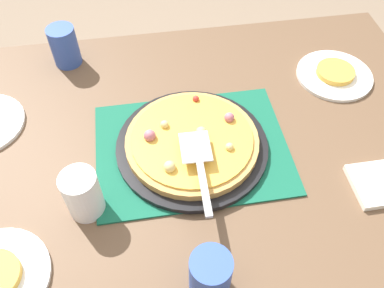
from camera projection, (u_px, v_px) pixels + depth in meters
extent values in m
plane|color=#84705B|center=(192.00, 265.00, 1.61)|extent=(8.00, 8.00, 0.00)
cube|color=brown|center=(192.00, 153.00, 1.03)|extent=(1.40, 1.00, 0.03)
cube|color=brown|center=(8.00, 144.00, 1.54)|extent=(0.07, 0.07, 0.72)
cube|color=brown|center=(328.00, 105.00, 1.66)|extent=(0.07, 0.07, 0.72)
cube|color=#145B42|center=(192.00, 148.00, 1.02)|extent=(0.48, 0.36, 0.01)
cylinder|color=black|center=(192.00, 146.00, 1.01)|extent=(0.38, 0.38, 0.01)
cylinder|color=tan|center=(192.00, 141.00, 1.00)|extent=(0.33, 0.33, 0.02)
cylinder|color=gold|center=(192.00, 138.00, 0.99)|extent=(0.30, 0.30, 0.01)
sphere|color=#E5CC7F|center=(229.00, 147.00, 0.96)|extent=(0.02, 0.02, 0.02)
sphere|color=#E5CC7F|center=(201.00, 132.00, 0.99)|extent=(0.03, 0.03, 0.03)
sphere|color=#E5CC7F|center=(170.00, 167.00, 0.92)|extent=(0.03, 0.03, 0.03)
sphere|color=#E5CC7F|center=(164.00, 125.00, 1.01)|extent=(0.02, 0.02, 0.02)
sphere|color=#B76675|center=(150.00, 136.00, 0.98)|extent=(0.03, 0.03, 0.03)
sphere|color=red|center=(196.00, 99.00, 1.06)|extent=(0.02, 0.02, 0.02)
sphere|color=#B76675|center=(229.00, 117.00, 1.02)|extent=(0.03, 0.03, 0.03)
cylinder|color=white|center=(334.00, 75.00, 1.19)|extent=(0.22, 0.22, 0.01)
cylinder|color=gold|center=(335.00, 72.00, 1.18)|extent=(0.11, 0.11, 0.02)
cylinder|color=#3351AD|center=(64.00, 46.00, 1.19)|extent=(0.08, 0.08, 0.12)
cylinder|color=white|center=(83.00, 194.00, 0.87)|extent=(0.08, 0.08, 0.12)
cylinder|color=#3351AD|center=(210.00, 276.00, 0.76)|extent=(0.08, 0.08, 0.12)
cube|color=silver|center=(195.00, 147.00, 0.94)|extent=(0.07, 0.09, 0.00)
cube|color=#B2B2B7|center=(202.00, 189.00, 0.86)|extent=(0.02, 0.14, 0.01)
cube|color=white|center=(378.00, 184.00, 0.95)|extent=(0.12, 0.12, 0.02)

